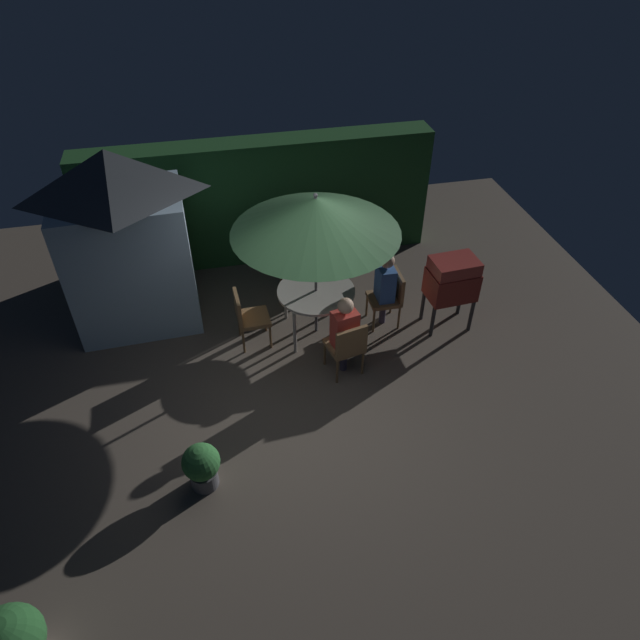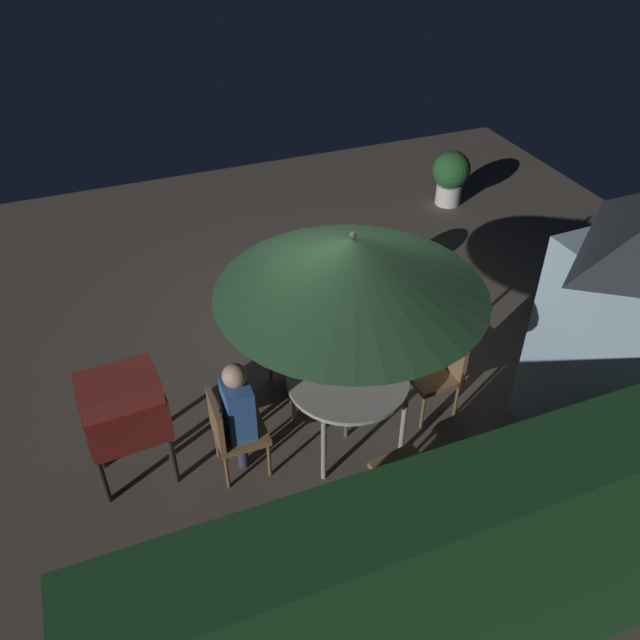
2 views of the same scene
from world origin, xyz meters
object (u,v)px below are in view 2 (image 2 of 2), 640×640
at_px(patio_table, 348,384).
at_px(person_in_red, 295,327).
at_px(potted_plant_by_grill, 451,175).
at_px(person_in_blue, 238,407).
at_px(bbq_grill, 124,409).
at_px(chair_far_side, 231,430).
at_px(patio_umbrella, 352,266).
at_px(chair_toward_hedge, 411,474).
at_px(potted_plant_by_shed, 402,253).
at_px(chair_near_shed, 291,343).
at_px(chair_toward_house, 440,369).

distance_m(patio_table, person_in_red, 0.93).
height_order(potted_plant_by_grill, person_in_blue, person_in_blue).
xyz_separation_m(bbq_grill, chair_far_side, (-0.86, 0.26, -0.33)).
height_order(patio_table, person_in_blue, person_in_blue).
relative_size(patio_table, person_in_red, 0.91).
bearing_deg(person_in_blue, patio_umbrella, 179.21).
relative_size(patio_umbrella, chair_toward_hedge, 2.60).
xyz_separation_m(potted_plant_by_grill, person_in_blue, (4.59, 4.02, 0.29)).
distance_m(patio_table, potted_plant_by_grill, 5.37).
distance_m(potted_plant_by_shed, person_in_red, 2.59).
relative_size(chair_far_side, potted_plant_by_shed, 1.42).
bearing_deg(chair_far_side, potted_plant_by_grill, -139.30).
height_order(chair_near_shed, potted_plant_by_grill, chair_near_shed).
xyz_separation_m(chair_far_side, chair_toward_hedge, (-1.28, 1.05, 0.00)).
xyz_separation_m(bbq_grill, chair_toward_house, (-3.03, 0.23, -0.33)).
bearing_deg(potted_plant_by_grill, chair_far_side, 40.70).
bearing_deg(bbq_grill, patio_table, 172.06).
xyz_separation_m(chair_toward_hedge, person_in_blue, (1.20, -1.05, 0.26)).
xyz_separation_m(patio_table, chair_near_shed, (0.22, -0.99, -0.19)).
distance_m(chair_far_side, person_in_red, 1.32).
bearing_deg(bbq_grill, person_in_red, -160.74).
bearing_deg(chair_near_shed, bbq_grill, 21.81).
bearing_deg(bbq_grill, person_in_blue, 164.34).
relative_size(chair_toward_hedge, potted_plant_by_grill, 1.03).
height_order(bbq_grill, person_in_red, person_in_red).
bearing_deg(patio_table, chair_far_side, -0.79).
xyz_separation_m(patio_umbrella, chair_toward_house, (-1.04, -0.05, -1.50)).
xyz_separation_m(chair_near_shed, chair_toward_house, (-1.26, 0.94, 0.00)).
distance_m(chair_far_side, chair_toward_hedge, 1.66).
relative_size(chair_toward_hedge, potted_plant_by_shed, 1.42).
relative_size(patio_table, chair_toward_house, 1.28).
height_order(patio_umbrella, chair_toward_house, patio_umbrella).
bearing_deg(chair_toward_hedge, patio_umbrella, -82.30).
relative_size(patio_table, potted_plant_by_shed, 1.81).
xyz_separation_m(chair_near_shed, potted_plant_by_grill, (-3.76, -3.05, -0.03)).
distance_m(potted_plant_by_grill, person_in_red, 4.88).
height_order(patio_umbrella, potted_plant_by_grill, patio_umbrella).
height_order(patio_umbrella, person_in_red, patio_umbrella).
bearing_deg(patio_table, potted_plant_by_shed, -127.45).
distance_m(bbq_grill, chair_near_shed, 1.94).
xyz_separation_m(bbq_grill, chair_near_shed, (-1.78, -0.71, -0.33)).
height_order(patio_umbrella, chair_toward_hedge, patio_umbrella).
height_order(patio_umbrella, chair_near_shed, patio_umbrella).
bearing_deg(chair_toward_house, patio_table, 2.65).
distance_m(chair_toward_house, potted_plant_by_shed, 2.51).
height_order(chair_near_shed, chair_toward_house, same).
xyz_separation_m(chair_toward_hedge, potted_plant_by_grill, (-3.40, -5.07, -0.03)).
xyz_separation_m(patio_umbrella, person_in_blue, (1.06, -0.01, -1.23)).
height_order(bbq_grill, chair_far_side, bbq_grill).
distance_m(chair_toward_hedge, potted_plant_by_shed, 3.86).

